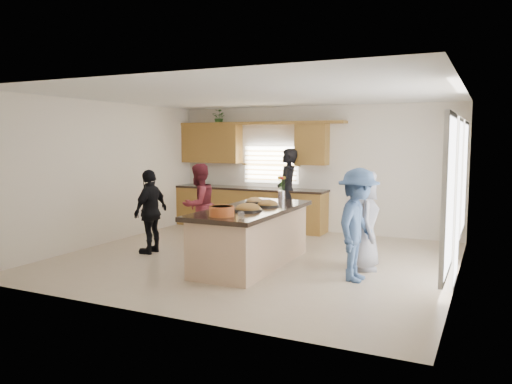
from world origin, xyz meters
The scene contains 18 objects.
floor centered at (0.00, 0.00, 0.00)m, with size 6.50×6.50×0.00m, color #C9B395.
room_shell centered at (0.00, 0.00, 1.90)m, with size 6.52×6.02×2.81m.
back_cabinetry centered at (-1.47, 2.73, 0.91)m, with size 4.08×0.66×2.46m.
right_wall_glazing centered at (3.22, -0.13, 1.34)m, with size 0.06×4.00×2.25m.
island centered at (0.15, -0.40, 0.45)m, with size 1.18×2.71×0.95m.
platter_front centered at (0.23, -0.71, 0.98)m, with size 0.44×0.44×0.18m.
platter_mid centered at (0.29, -0.10, 0.98)m, with size 0.38×0.38×0.15m.
platter_back centered at (-0.12, 0.23, 0.98)m, with size 0.31×0.31×0.13m.
salad_bowl centered at (0.15, -1.40, 1.03)m, with size 0.37×0.37×0.15m.
clear_cup centered at (0.52, -1.52, 1.00)m, with size 0.09×0.09×0.11m, color white.
plate_stack centered at (0.00, 0.42, 0.97)m, with size 0.22×0.22×0.05m, color #B384C0.
flower_vase centered at (0.15, 0.85, 1.17)m, with size 0.14×0.14×0.44m.
potted_plant centered at (-2.28, 2.82, 2.58)m, with size 0.32×0.28×0.36m, color #366528.
woman_left_back centered at (-0.39, 2.49, 0.93)m, with size 0.68×0.45×1.86m, color black.
woman_left_mid centered at (-1.46, 0.54, 0.80)m, with size 0.78×0.60×1.60m, color maroon.
woman_left_front centered at (-1.90, -0.38, 0.76)m, with size 0.89×0.37×1.52m, color black.
woman_right_back centered at (1.93, -0.56, 0.83)m, with size 1.07×0.61×1.65m, color #3E5A87.
woman_right_front centered at (1.85, 0.12, 0.79)m, with size 0.77×0.50×1.58m, color gray.
Camera 1 is at (3.66, -7.63, 2.05)m, focal length 35.00 mm.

